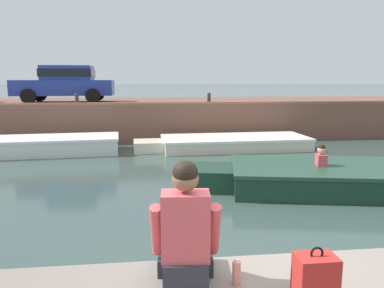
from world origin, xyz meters
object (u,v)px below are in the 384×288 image
at_px(car_left_inner_blue, 66,82).
at_px(motorboat_passing, 345,178).
at_px(mooring_bollard_mid, 77,98).
at_px(mooring_bollard_east, 209,98).
at_px(bottle_drink, 236,272).
at_px(boat_moored_west_white, 29,146).
at_px(backpack_on_ledge, 315,278).
at_px(person_seated_left, 185,235).
at_px(boat_moored_central_cream, 228,143).

bearing_deg(car_left_inner_blue, motorboat_passing, -48.46).
height_order(motorboat_passing, mooring_bollard_mid, mooring_bollard_mid).
bearing_deg(mooring_bollard_east, bottle_drink, -98.31).
bearing_deg(car_left_inner_blue, boat_moored_west_white, -98.29).
relative_size(bottle_drink, backpack_on_ledge, 0.50).
xyz_separation_m(motorboat_passing, mooring_bollard_east, (-1.96, 7.28, 1.49)).
relative_size(boat_moored_west_white, person_seated_left, 6.74).
height_order(boat_moored_central_cream, car_left_inner_blue, car_left_inner_blue).
bearing_deg(boat_moored_central_cream, mooring_bollard_east, 101.81).
distance_m(car_left_inner_blue, mooring_bollard_mid, 1.87).
xyz_separation_m(car_left_inner_blue, backpack_on_ledge, (4.60, -14.38, -1.26)).
bearing_deg(mooring_bollard_east, boat_moored_west_white, -161.84).
relative_size(motorboat_passing, person_seated_left, 7.23).
height_order(boat_moored_west_white, boat_moored_central_cream, boat_moored_west_white).
xyz_separation_m(car_left_inner_blue, mooring_bollard_east, (5.93, -1.62, -0.61)).
bearing_deg(backpack_on_ledge, bottle_drink, 150.93).
xyz_separation_m(mooring_bollard_mid, mooring_bollard_east, (5.21, 0.00, 0.00)).
relative_size(boat_moored_central_cream, person_seated_left, 6.55).
bearing_deg(bottle_drink, boat_moored_west_white, 114.17).
bearing_deg(mooring_bollard_mid, bottle_drink, -74.82).
xyz_separation_m(mooring_bollard_mid, bottle_drink, (3.39, -12.48, -0.73)).
height_order(mooring_bollard_mid, mooring_bollard_east, same).
distance_m(boat_moored_west_white, bottle_drink, 11.38).
distance_m(mooring_bollard_mid, mooring_bollard_east, 5.21).
distance_m(boat_moored_central_cream, mooring_bollard_east, 2.49).
height_order(boat_moored_west_white, mooring_bollard_east, mooring_bollard_east).
xyz_separation_m(car_left_inner_blue, bottle_drink, (4.10, -14.10, -1.33)).
distance_m(motorboat_passing, person_seated_left, 6.66).
bearing_deg(boat_moored_central_cream, bottle_drink, -101.88).
bearing_deg(mooring_bollard_mid, boat_moored_central_cream, -18.84).
relative_size(boat_moored_central_cream, bottle_drink, 30.98).
xyz_separation_m(boat_moored_central_cream, car_left_inner_blue, (-6.33, 3.54, 2.16)).
relative_size(boat_moored_west_white, car_left_inner_blue, 1.58).
bearing_deg(person_seated_left, mooring_bollard_east, 79.91).
relative_size(car_left_inner_blue, bottle_drink, 20.16).
bearing_deg(backpack_on_ledge, boat_moored_central_cream, 80.93).
relative_size(motorboat_passing, bottle_drink, 34.21).
relative_size(mooring_bollard_mid, mooring_bollard_east, 1.00).
distance_m(boat_moored_central_cream, mooring_bollard_mid, 6.13).
relative_size(motorboat_passing, mooring_bollard_east, 15.68).
height_order(mooring_bollard_mid, backpack_on_ledge, mooring_bollard_mid).
distance_m(boat_moored_west_white, mooring_bollard_mid, 2.88).
relative_size(car_left_inner_blue, mooring_bollard_east, 9.24).
distance_m(motorboat_passing, mooring_bollard_mid, 10.33).
distance_m(mooring_bollard_east, backpack_on_ledge, 12.84).
height_order(boat_moored_west_white, person_seated_left, person_seated_left).
relative_size(boat_moored_west_white, mooring_bollard_mid, 14.63).
relative_size(motorboat_passing, mooring_bollard_mid, 15.68).
distance_m(mooring_bollard_east, person_seated_left, 12.58).
bearing_deg(car_left_inner_blue, person_seated_left, -75.10).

